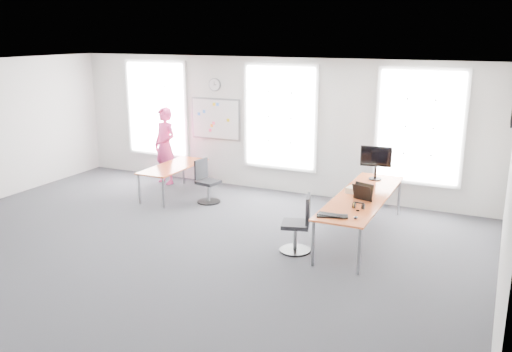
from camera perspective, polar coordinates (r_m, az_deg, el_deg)
The scene contains 21 objects.
floor at distance 9.27m, azimuth -8.93°, elevation -7.64°, with size 10.00×10.00×0.00m, color #242428.
ceiling at distance 8.59m, azimuth -9.74°, elevation 11.19°, with size 10.00×10.00×0.00m, color white.
wall_back at distance 12.24m, azimuth 1.32°, elevation 5.39°, with size 10.00×10.00×0.00m, color silver.
wall_right at distance 7.32m, azimuth 25.04°, elevation -2.60°, with size 10.00×10.00×0.00m, color silver.
window_left at distance 13.67m, azimuth -10.39°, elevation 7.00°, with size 1.60×0.06×2.20m, color silver.
window_mid at distance 12.07m, azimuth 2.58°, elevation 6.20°, with size 1.60×0.06×2.20m, color silver.
window_right at distance 11.27m, azimuth 16.84°, elevation 4.96°, with size 1.60×0.06×2.20m, color silver.
desk_right at distance 9.63m, azimuth 11.13°, elevation -2.31°, with size 0.84×3.16×0.77m.
desk_left at distance 12.10m, azimuth -8.67°, elevation 0.82°, with size 0.73×1.83×0.67m.
chair_right at distance 8.95m, azimuth 4.54°, elevation -5.38°, with size 0.54×0.54×0.97m.
chair_left at distance 11.56m, azimuth -5.25°, elevation -0.80°, with size 0.49×0.49×0.92m.
person at distance 13.05m, azimuth -9.54°, elevation 3.15°, with size 0.66×0.44×1.82m, color #E93C81.
whiteboard at distance 12.81m, azimuth -4.29°, elevation 6.01°, with size 1.20×0.03×0.90m, color silver.
wall_clock at distance 12.71m, azimuth -4.36°, elevation 9.57°, with size 0.30×0.30×0.04m, color gray.
keyboard at distance 8.45m, azimuth 8.03°, elevation -4.18°, with size 0.48×0.17×0.02m, color black.
mouse at distance 8.42m, azimuth 10.44°, elevation -4.32°, with size 0.06×0.10×0.04m, color black.
lens_cap at distance 8.79m, azimuth 10.66°, elevation -3.60°, with size 0.06×0.06×0.01m, color black.
headphones at distance 8.88m, azimuth 10.71°, elevation -3.08°, with size 0.19×0.10×0.11m.
laptop_sleeve at distance 9.31m, azimuth 11.18°, elevation -1.68°, with size 0.36×0.28×0.29m.
paper_stack at distance 9.73m, azimuth 10.40°, elevation -1.48°, with size 0.30×0.22×0.10m, color beige.
monitor at distance 10.60m, azimuth 12.51°, elevation 1.69°, with size 0.59×0.24×0.66m.
Camera 1 is at (4.89, -7.04, 3.53)m, focal length 38.00 mm.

